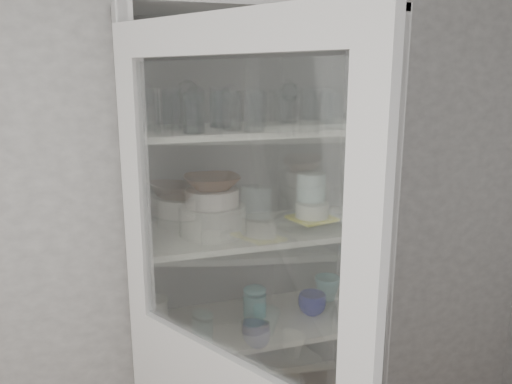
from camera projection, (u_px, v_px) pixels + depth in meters
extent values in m
cube|color=#9B9B9B|center=(196.00, 207.00, 2.14)|extent=(3.60, 0.02, 2.60)
cube|color=silver|center=(135.00, 291.00, 1.90)|extent=(0.03, 0.45, 2.10)
cube|color=silver|center=(361.00, 263.00, 2.19)|extent=(0.03, 0.45, 2.10)
cube|color=slate|center=(242.00, 258.00, 2.24)|extent=(1.00, 0.03, 2.10)
cube|color=silver|center=(256.00, 9.00, 1.81)|extent=(1.00, 0.45, 0.03)
cube|color=white|center=(257.00, 322.00, 2.07)|extent=(0.94, 0.42, 0.02)
cube|color=white|center=(257.00, 230.00, 1.98)|extent=(0.94, 0.42, 0.02)
cube|color=white|center=(257.00, 130.00, 1.89)|extent=(0.94, 0.42, 0.02)
cube|color=silver|center=(225.00, 33.00, 1.18)|extent=(0.48, 0.80, 0.10)
cube|color=silver|center=(136.00, 191.00, 1.55)|extent=(0.08, 0.10, 0.80)
cube|color=silver|center=(365.00, 251.00, 1.02)|extent=(0.08, 0.10, 0.80)
cube|color=silver|center=(227.00, 215.00, 1.29)|extent=(0.37, 0.63, 0.78)
cylinder|color=silver|center=(149.00, 111.00, 1.66)|extent=(0.08, 0.08, 0.15)
cylinder|color=silver|center=(194.00, 113.00, 1.66)|extent=(0.09, 0.09, 0.14)
cylinder|color=silver|center=(192.00, 114.00, 1.68)|extent=(0.07, 0.07, 0.13)
cylinder|color=silver|center=(254.00, 111.00, 1.72)|extent=(0.08, 0.08, 0.14)
cylinder|color=silver|center=(335.00, 111.00, 1.81)|extent=(0.08, 0.08, 0.13)
cylinder|color=silver|center=(360.00, 107.00, 1.87)|extent=(0.10, 0.10, 0.15)
cylinder|color=silver|center=(373.00, 108.00, 1.87)|extent=(0.07, 0.07, 0.14)
cylinder|color=silver|center=(172.00, 109.00, 1.80)|extent=(0.08, 0.08, 0.15)
cylinder|color=silver|center=(220.00, 109.00, 1.86)|extent=(0.08, 0.08, 0.13)
cylinder|color=silver|center=(222.00, 110.00, 1.82)|extent=(0.09, 0.09, 0.13)
cylinder|color=silver|center=(219.00, 107.00, 1.87)|extent=(0.07, 0.07, 0.15)
cylinder|color=silver|center=(258.00, 110.00, 1.86)|extent=(0.08, 0.08, 0.13)
cylinder|color=beige|center=(213.00, 219.00, 1.90)|extent=(0.25, 0.25, 0.11)
cylinder|color=beige|center=(181.00, 211.00, 2.02)|extent=(0.19, 0.19, 0.11)
cylinder|color=white|center=(212.00, 197.00, 1.88)|extent=(0.23, 0.23, 0.06)
imported|color=brown|center=(212.00, 182.00, 1.87)|extent=(0.22, 0.22, 0.05)
cylinder|color=silver|center=(312.00, 222.00, 2.03)|extent=(0.33, 0.33, 0.02)
cube|color=yellow|center=(312.00, 218.00, 2.03)|extent=(0.19, 0.19, 0.01)
cylinder|color=beige|center=(312.00, 210.00, 2.02)|extent=(0.18, 0.18, 0.06)
cylinder|color=silver|center=(311.00, 197.00, 2.06)|extent=(0.12, 0.12, 0.20)
imported|color=navy|center=(312.00, 304.00, 2.11)|extent=(0.15, 0.15, 0.09)
imported|color=teal|center=(327.00, 288.00, 2.25)|extent=(0.14, 0.14, 0.11)
imported|color=beige|center=(347.00, 310.00, 2.06)|extent=(0.12, 0.12, 0.09)
cylinder|color=teal|center=(255.00, 305.00, 2.10)|extent=(0.10, 0.10, 0.10)
ellipsoid|color=teal|center=(255.00, 292.00, 2.08)|extent=(0.10, 0.10, 0.02)
cylinder|color=#A8A8A8|center=(253.00, 326.00, 1.98)|extent=(0.09, 0.09, 0.04)
cylinder|color=beige|center=(155.00, 313.00, 1.99)|extent=(0.13, 0.13, 0.13)
cylinder|color=silver|center=(232.00, 111.00, 1.75)|extent=(0.07, 0.07, 0.14)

